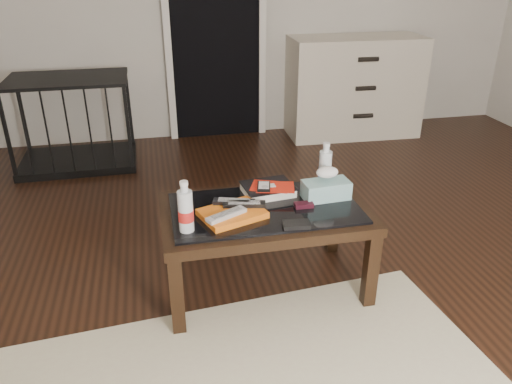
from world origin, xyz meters
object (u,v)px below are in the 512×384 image
pet_crate (76,137)px  tissue_box (326,190)px  coffee_table (265,219)px  textbook (268,189)px  water_bottle_left (185,206)px  water_bottle_right (325,164)px  dresser (354,87)px

pet_crate → tissue_box: pet_crate is taller
coffee_table → pet_crate: 2.24m
coffee_table → textbook: textbook is taller
water_bottle_left → textbook: bearing=33.6°
textbook → water_bottle_right: 0.33m
water_bottle_right → coffee_table: bearing=-153.7°
textbook → water_bottle_right: water_bottle_right is taller
coffee_table → pet_crate: size_ratio=1.11×
dresser → pet_crate: size_ratio=1.35×
tissue_box → textbook: bearing=154.4°
coffee_table → water_bottle_left: bearing=-159.4°
pet_crate → water_bottle_right: bearing=-50.5°
water_bottle_left → dresser: bearing=53.4°
coffee_table → dresser: 2.59m
coffee_table → water_bottle_right: size_ratio=4.20×
tissue_box → dresser: bearing=61.1°
pet_crate → water_bottle_right: pet_crate is taller
pet_crate → textbook: size_ratio=3.62×
dresser → pet_crate: dresser is taller
dresser → coffee_table: bearing=-119.6°
tissue_box → pet_crate: bearing=123.5°
coffee_table → tissue_box: 0.34m
pet_crate → textbook: bearing=-57.6°
water_bottle_right → tissue_box: (-0.04, -0.14, -0.07)m
dresser → water_bottle_left: dresser is taller
water_bottle_right → textbook: bearing=-173.9°
water_bottle_right → pet_crate: bearing=129.9°
textbook → tissue_box: (0.27, -0.11, 0.02)m
textbook → water_bottle_left: bearing=-153.4°
water_bottle_right → water_bottle_left: bearing=-156.6°
water_bottle_left → tissue_box: size_ratio=1.03×
tissue_box → water_bottle_right: bearing=70.4°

